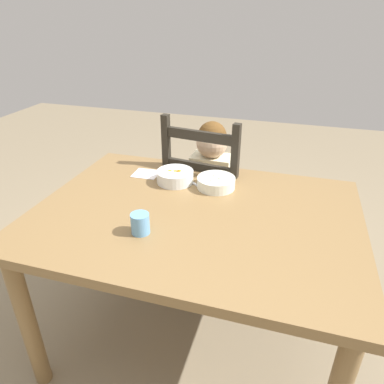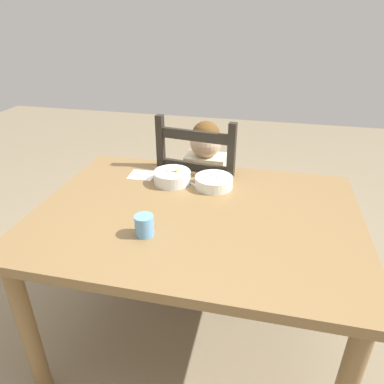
% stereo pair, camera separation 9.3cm
% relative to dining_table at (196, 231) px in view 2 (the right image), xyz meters
% --- Properties ---
extents(ground_plane, '(8.00, 8.00, 0.00)m').
position_rel_dining_table_xyz_m(ground_plane, '(0.00, 0.00, -0.66)').
color(ground_plane, '#84755B').
extents(dining_table, '(1.34, 0.98, 0.76)m').
position_rel_dining_table_xyz_m(dining_table, '(0.00, 0.00, 0.00)').
color(dining_table, olive).
rests_on(dining_table, ground).
extents(dining_chair, '(0.47, 0.47, 1.03)m').
position_rel_dining_table_xyz_m(dining_chair, '(-0.08, 0.54, -0.17)').
color(dining_chair, black).
rests_on(dining_chair, ground).
extents(child_figure, '(0.32, 0.31, 0.97)m').
position_rel_dining_table_xyz_m(child_figure, '(-0.07, 0.53, -0.01)').
color(child_figure, beige).
rests_on(child_figure, ground).
extents(bowl_of_peas, '(0.18, 0.18, 0.05)m').
position_rel_dining_table_xyz_m(bowl_of_peas, '(0.03, 0.24, 0.13)').
color(bowl_of_peas, white).
rests_on(bowl_of_peas, dining_table).
extents(bowl_of_carrots, '(0.18, 0.18, 0.06)m').
position_rel_dining_table_xyz_m(bowl_of_carrots, '(-0.17, 0.24, 0.13)').
color(bowl_of_carrots, white).
rests_on(bowl_of_carrots, dining_table).
extents(spoon, '(0.12, 0.10, 0.01)m').
position_rel_dining_table_xyz_m(spoon, '(-0.12, 0.28, 0.10)').
color(spoon, silver).
rests_on(spoon, dining_table).
extents(drinking_cup, '(0.07, 0.07, 0.08)m').
position_rel_dining_table_xyz_m(drinking_cup, '(-0.15, -0.21, 0.14)').
color(drinking_cup, '#65A2D6').
rests_on(drinking_cup, dining_table).
extents(paper_napkin, '(0.13, 0.12, 0.00)m').
position_rel_dining_table_xyz_m(paper_napkin, '(-0.34, 0.28, 0.10)').
color(paper_napkin, white).
rests_on(paper_napkin, dining_table).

